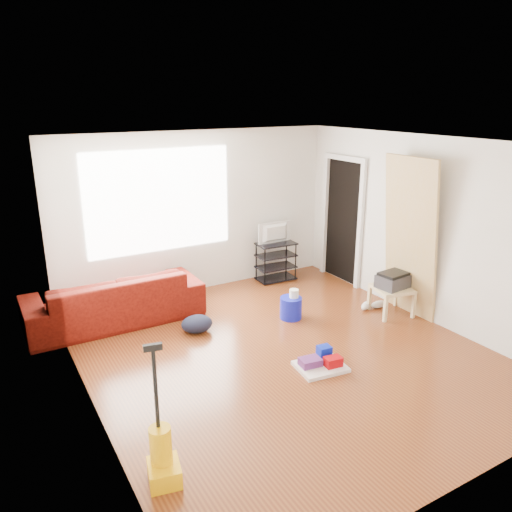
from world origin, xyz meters
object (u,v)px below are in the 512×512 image
backpack (197,332)px  side_table (392,291)px  bucket (291,318)px  cleaning_tray (321,363)px  tv_stand (276,261)px  sofa (116,321)px  vacuum (162,456)px

backpack → side_table: bearing=-8.8°
side_table → bucket: bearing=155.9°
bucket → cleaning_tray: size_ratio=0.52×
tv_stand → bucket: size_ratio=2.17×
bucket → sofa: bearing=152.2°
sofa → side_table: (3.47, -1.72, 0.34)m
tv_stand → bucket: (-0.64, -1.40, -0.33)m
cleaning_tray → vacuum: vacuum is taller
side_table → sofa: bearing=153.6°
sofa → side_table: bearing=153.6°
tv_stand → cleaning_tray: (-1.09, -2.69, -0.27)m
sofa → tv_stand: tv_stand is taller
bucket → cleaning_tray: 1.37m
backpack → vacuum: (-1.32, -2.32, 0.22)m
side_table → cleaning_tray: size_ratio=1.00×
side_table → backpack: side_table is taller
tv_stand → vacuum: (-3.27, -3.45, -0.11)m
cleaning_tray → backpack: (-0.86, 1.55, -0.06)m
tv_stand → vacuum: size_ratio=0.55×
sofa → vacuum: 3.23m
bucket → cleaning_tray: (-0.45, -1.29, 0.06)m
backpack → tv_stand: bearing=39.5°
side_table → tv_stand: bearing=108.9°
side_table → backpack: bearing=162.0°
sofa → vacuum: size_ratio=1.94×
tv_stand → backpack: 2.28m
tv_stand → sofa: bearing=-171.2°
tv_stand → side_table: (0.68, -1.99, 0.01)m
side_table → vacuum: bearing=-159.7°
bucket → backpack: bucket is taller
bucket → vacuum: bearing=-142.0°
bucket → side_table: bearing=-24.1°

